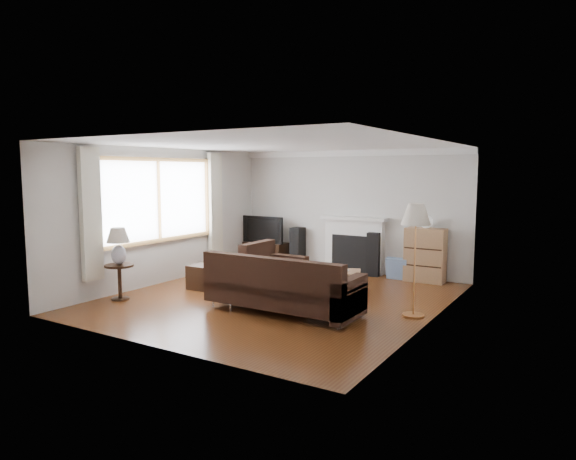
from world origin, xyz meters
The scene contains 17 objects.
room centered at (0.00, 0.00, 1.25)m, with size 5.10×5.60×2.54m.
window centered at (-2.45, -0.20, 1.55)m, with size 0.12×2.74×1.54m, color brown.
curtain_near centered at (-2.40, -1.72, 1.40)m, with size 0.10×0.35×2.10m, color beige.
curtain_far centered at (-2.40, 1.32, 1.40)m, with size 0.10×0.35×2.10m, color beige.
fireplace centered at (0.15, 2.64, 0.57)m, with size 1.40×0.26×1.15m, color white.
tv_stand centered at (-1.93, 2.50, 0.25)m, with size 0.99×0.44×0.49m, color black.
television centered at (-1.93, 2.50, 0.79)m, with size 1.03×0.14×0.59m, color black.
speaker_left centered at (-1.14, 2.55, 0.43)m, with size 0.24×0.29×0.87m, color black.
speaker_right centered at (0.63, 2.55, 0.44)m, with size 0.24×0.29×0.87m, color black.
bookshelf centered at (1.66, 2.53, 0.51)m, with size 0.74×0.35×1.02m, color #8F6642.
globe_lamp centered at (1.66, 2.53, 1.14)m, with size 0.24×0.24×0.24m, color white.
sectional_sofa centered at (0.51, -0.66, 0.40)m, with size 2.50×1.83×0.81m, color black.
coffee_table centered at (0.55, 0.81, 0.19)m, with size 0.99×0.54×0.39m, color #895F41.
footstool centered at (-1.49, -0.07, 0.21)m, with size 0.50×0.50×0.43m, color black.
floor_lamp centered at (2.22, 0.13, 0.81)m, with size 0.42×0.42×1.62m, color #B6773F.
side_table centered at (-2.15, -1.41, 0.29)m, with size 0.46×0.46×0.58m, color black.
table_lamp centered at (-2.15, -1.41, 0.87)m, with size 0.37×0.37×0.59m, color silver.
Camera 1 is at (4.44, -6.94, 2.07)m, focal length 32.00 mm.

